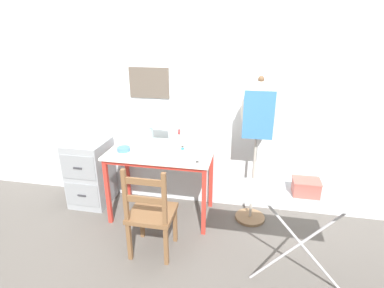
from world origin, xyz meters
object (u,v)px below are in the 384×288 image
filing_cabinet (90,173)px  dress_form (258,118)px  thread_spool_near_machine (183,148)px  sewing_machine (165,135)px  scissors (199,163)px  ironing_board (308,200)px  fabric_bowl (124,149)px  wooden_chair (151,214)px  storage_box (306,187)px

filing_cabinet → dress_form: 2.02m
thread_spool_near_machine → filing_cabinet: size_ratio=0.05×
sewing_machine → dress_form: bearing=-0.8°
dress_form → scissors: bearing=-150.4°
thread_spool_near_machine → filing_cabinet: (-1.11, 0.00, -0.40)m
dress_form → sewing_machine: bearing=179.2°
scissors → ironing_board: bearing=-31.7°
fabric_bowl → thread_spool_near_machine: (0.60, 0.15, -0.00)m
sewing_machine → scissors: sewing_machine is taller
filing_cabinet → sewing_machine: bearing=0.9°
sewing_machine → thread_spool_near_machine: (0.19, -0.02, -0.13)m
scissors → wooden_chair: bearing=-131.5°
thread_spool_near_machine → wooden_chair: 0.80m
wooden_chair → dress_form: (0.89, 0.71, 0.74)m
fabric_bowl → filing_cabinet: size_ratio=0.18×
filing_cabinet → wooden_chair: bearing=-35.8°
thread_spool_near_machine → fabric_bowl: bearing=-166.1°
fabric_bowl → filing_cabinet: 0.67m
filing_cabinet → ironing_board: size_ratio=0.65×
scissors → wooden_chair: size_ratio=0.12×
sewing_machine → ironing_board: size_ratio=0.29×
wooden_chair → ironing_board: wooden_chair is taller
filing_cabinet → ironing_board: ironing_board is taller
fabric_bowl → ironing_board: bearing=-22.1°
scissors → thread_spool_near_machine: bearing=127.8°
wooden_chair → sewing_machine: bearing=94.3°
sewing_machine → storage_box: sewing_machine is taller
scissors → ironing_board: ironing_board is taller
wooden_chair → dress_form: dress_form is taller
wooden_chair → scissors: bearing=48.5°
fabric_bowl → scissors: (0.83, -0.14, -0.02)m
thread_spool_near_machine → storage_box: size_ratio=0.21×
scissors → filing_cabinet: filing_cabinet is taller
filing_cabinet → ironing_board: 2.43m
scissors → storage_box: bearing=-32.6°
scissors → ironing_board: size_ratio=0.09×
fabric_bowl → ironing_board: ironing_board is taller
filing_cabinet → dress_form: bearing=0.0°
sewing_machine → filing_cabinet: (-0.93, -0.01, -0.52)m
thread_spool_near_machine → filing_cabinet: bearing=179.8°
wooden_chair → dress_form: bearing=38.5°
storage_box → scissors: bearing=147.4°
sewing_machine → dress_form: (0.94, -0.01, 0.24)m
ironing_board → scissors: bearing=148.3°
sewing_machine → thread_spool_near_machine: 0.23m
thread_spool_near_machine → dress_form: size_ratio=0.03×
sewing_machine → storage_box: size_ratio=1.81×
scissors → filing_cabinet: bearing=167.5°
fabric_bowl → thread_spool_near_machine: bearing=13.9°
thread_spool_near_machine → ironing_board: bearing=-37.0°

